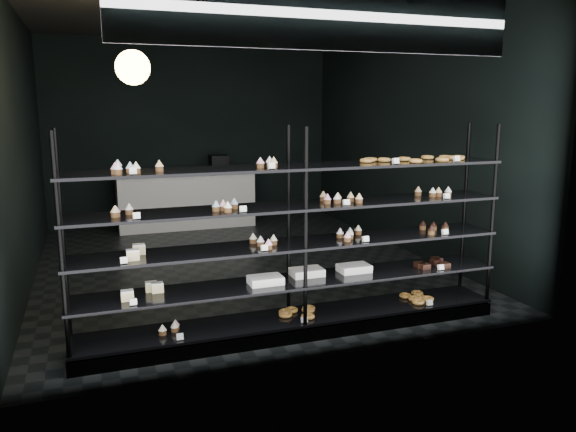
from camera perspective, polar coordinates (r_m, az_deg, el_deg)
The scene contains 5 objects.
room at distance 7.31m, azimuth -5.47°, elevation 7.35°, with size 5.01×6.01×3.20m.
display_shelf at distance 5.14m, azimuth 0.67°, elevation -5.27°, with size 4.00×0.50×1.91m.
signage at distance 4.56m, azimuth 3.95°, elevation 19.54°, with size 3.30×0.05×0.50m.
pendant_lamp at distance 5.91m, azimuth -15.49°, elevation 14.35°, with size 0.34×0.34×0.90m.
service_counter at distance 9.82m, azimuth -10.24°, elevation 1.77°, with size 2.38×0.65×1.23m.
Camera 1 is at (-1.80, -7.07, 2.09)m, focal length 35.00 mm.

